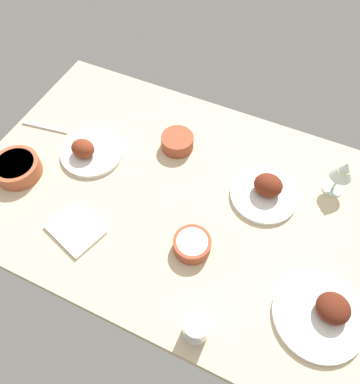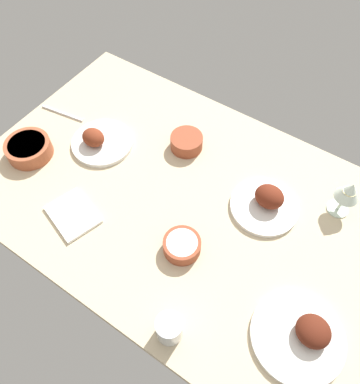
{
  "view_description": "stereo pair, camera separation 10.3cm",
  "coord_description": "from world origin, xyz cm",
  "px_view_note": "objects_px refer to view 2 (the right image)",
  "views": [
    {
      "loc": [
        27.95,
        -60.17,
        107.15
      ],
      "look_at": [
        0.0,
        0.0,
        6.0
      ],
      "focal_mm": 34.48,
      "sensor_mm": 36.0,
      "label": 1
    },
    {
      "loc": [
        36.96,
        -55.1,
        107.15
      ],
      "look_at": [
        0.0,
        0.0,
        6.0
      ],
      "focal_mm": 34.48,
      "sensor_mm": 36.0,
      "label": 2
    }
  ],
  "objects_px": {
    "plate_center_main": "(100,141)",
    "bowl_pasta": "(187,142)",
    "plate_near_viewer": "(302,335)",
    "wine_glass": "(349,192)",
    "water_tumbler": "(169,328)",
    "folded_napkin": "(73,215)",
    "fork_loose": "(62,113)",
    "bowl_cream": "(182,245)",
    "plate_far_side": "(266,202)",
    "bowl_potatoes": "(29,148)"
  },
  "relations": [
    {
      "from": "plate_center_main",
      "to": "bowl_pasta",
      "type": "xyz_separation_m",
      "value": [
        0.27,
        0.17,
        0.01
      ]
    },
    {
      "from": "plate_near_viewer",
      "to": "wine_glass",
      "type": "relative_size",
      "value": 1.79
    },
    {
      "from": "plate_center_main",
      "to": "water_tumbler",
      "type": "relative_size",
      "value": 2.35
    },
    {
      "from": "wine_glass",
      "to": "folded_napkin",
      "type": "xyz_separation_m",
      "value": [
        -0.7,
        -0.5,
        -0.09
      ]
    },
    {
      "from": "fork_loose",
      "to": "bowl_cream",
      "type": "bearing_deg",
      "value": -25.94
    },
    {
      "from": "plate_far_side",
      "to": "fork_loose",
      "type": "bearing_deg",
      "value": -175.91
    },
    {
      "from": "plate_near_viewer",
      "to": "bowl_pasta",
      "type": "height_order",
      "value": "plate_near_viewer"
    },
    {
      "from": "plate_near_viewer",
      "to": "bowl_pasta",
      "type": "xyz_separation_m",
      "value": [
        -0.61,
        0.38,
        0.01
      ]
    },
    {
      "from": "plate_near_viewer",
      "to": "bowl_cream",
      "type": "distance_m",
      "value": 0.4
    },
    {
      "from": "plate_near_viewer",
      "to": "bowl_potatoes",
      "type": "bearing_deg",
      "value": 177.69
    },
    {
      "from": "plate_center_main",
      "to": "folded_napkin",
      "type": "distance_m",
      "value": 0.3
    },
    {
      "from": "water_tumbler",
      "to": "wine_glass",
      "type": "bearing_deg",
      "value": 69.35
    },
    {
      "from": "bowl_cream",
      "to": "water_tumbler",
      "type": "xyz_separation_m",
      "value": [
        0.11,
        -0.22,
        0.02
      ]
    },
    {
      "from": "plate_far_side",
      "to": "bowl_cream",
      "type": "distance_m",
      "value": 0.31
    },
    {
      "from": "bowl_cream",
      "to": "fork_loose",
      "type": "relative_size",
      "value": 0.61
    },
    {
      "from": "bowl_cream",
      "to": "bowl_pasta",
      "type": "distance_m",
      "value": 0.4
    },
    {
      "from": "plate_far_side",
      "to": "fork_loose",
      "type": "relative_size",
      "value": 1.18
    },
    {
      "from": "wine_glass",
      "to": "water_tumbler",
      "type": "height_order",
      "value": "wine_glass"
    },
    {
      "from": "bowl_pasta",
      "to": "bowl_potatoes",
      "type": "xyz_separation_m",
      "value": [
        -0.45,
        -0.34,
        0.0
      ]
    },
    {
      "from": "bowl_potatoes",
      "to": "wine_glass",
      "type": "bearing_deg",
      "value": 21.4
    },
    {
      "from": "plate_near_viewer",
      "to": "bowl_pasta",
      "type": "bearing_deg",
      "value": 148.21
    },
    {
      "from": "plate_center_main",
      "to": "water_tumbler",
      "type": "height_order",
      "value": "water_tumbler"
    },
    {
      "from": "plate_far_side",
      "to": "water_tumbler",
      "type": "distance_m",
      "value": 0.5
    },
    {
      "from": "plate_far_side",
      "to": "folded_napkin",
      "type": "relative_size",
      "value": 1.36
    },
    {
      "from": "plate_far_side",
      "to": "water_tumbler",
      "type": "relative_size",
      "value": 2.34
    },
    {
      "from": "bowl_pasta",
      "to": "wine_glass",
      "type": "height_order",
      "value": "wine_glass"
    },
    {
      "from": "wine_glass",
      "to": "water_tumbler",
      "type": "bearing_deg",
      "value": -110.65
    },
    {
      "from": "bowl_pasta",
      "to": "bowl_potatoes",
      "type": "bearing_deg",
      "value": -142.85
    },
    {
      "from": "bowl_potatoes",
      "to": "folded_napkin",
      "type": "distance_m",
      "value": 0.32
    },
    {
      "from": "bowl_cream",
      "to": "bowl_pasta",
      "type": "xyz_separation_m",
      "value": [
        -0.21,
        0.35,
        0.0
      ]
    },
    {
      "from": "folded_napkin",
      "to": "fork_loose",
      "type": "height_order",
      "value": "folded_napkin"
    },
    {
      "from": "bowl_cream",
      "to": "water_tumbler",
      "type": "height_order",
      "value": "water_tumbler"
    },
    {
      "from": "plate_far_side",
      "to": "plate_near_viewer",
      "type": "height_order",
      "value": "plate_far_side"
    },
    {
      "from": "bowl_cream",
      "to": "wine_glass",
      "type": "distance_m",
      "value": 0.53
    },
    {
      "from": "plate_center_main",
      "to": "bowl_potatoes",
      "type": "xyz_separation_m",
      "value": [
        -0.18,
        -0.17,
        0.01
      ]
    },
    {
      "from": "plate_near_viewer",
      "to": "fork_loose",
      "type": "xyz_separation_m",
      "value": [
        -1.11,
        0.25,
        -0.02
      ]
    },
    {
      "from": "plate_far_side",
      "to": "bowl_cream",
      "type": "height_order",
      "value": "plate_far_side"
    },
    {
      "from": "plate_center_main",
      "to": "bowl_cream",
      "type": "height_order",
      "value": "plate_center_main"
    },
    {
      "from": "plate_center_main",
      "to": "bowl_pasta",
      "type": "height_order",
      "value": "plate_center_main"
    },
    {
      "from": "fork_loose",
      "to": "plate_near_viewer",
      "type": "bearing_deg",
      "value": -21.63
    },
    {
      "from": "folded_napkin",
      "to": "plate_near_viewer",
      "type": "bearing_deg",
      "value": 4.77
    },
    {
      "from": "plate_center_main",
      "to": "wine_glass",
      "type": "distance_m",
      "value": 0.85
    },
    {
      "from": "wine_glass",
      "to": "fork_loose",
      "type": "bearing_deg",
      "value": -170.08
    },
    {
      "from": "bowl_cream",
      "to": "plate_far_side",
      "type": "bearing_deg",
      "value": 62.97
    },
    {
      "from": "plate_near_viewer",
      "to": "folded_napkin",
      "type": "xyz_separation_m",
      "value": [
        -0.76,
        -0.06,
        -0.01
      ]
    },
    {
      "from": "plate_near_viewer",
      "to": "plate_center_main",
      "type": "relative_size",
      "value": 1.13
    },
    {
      "from": "bowl_pasta",
      "to": "wine_glass",
      "type": "bearing_deg",
      "value": 5.53
    },
    {
      "from": "plate_near_viewer",
      "to": "bowl_potatoes",
      "type": "relative_size",
      "value": 1.58
    },
    {
      "from": "bowl_pasta",
      "to": "plate_near_viewer",
      "type": "bearing_deg",
      "value": -31.79
    },
    {
      "from": "folded_napkin",
      "to": "plate_center_main",
      "type": "bearing_deg",
      "value": 113.81
    }
  ]
}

